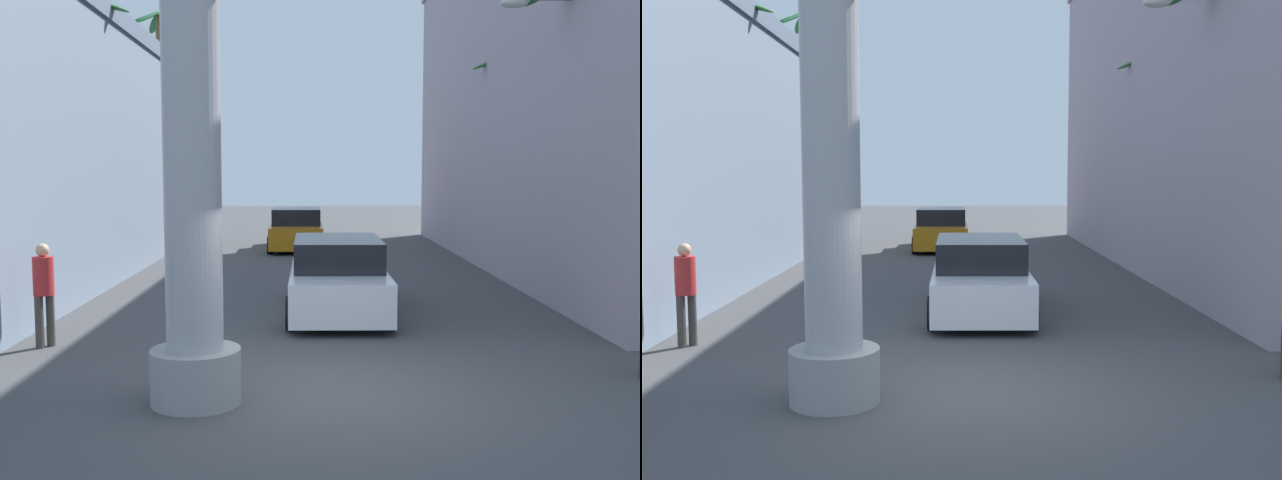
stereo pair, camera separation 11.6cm
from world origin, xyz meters
TOP-DOWN VIEW (x-y plane):
  - ground_plane at (0.00, 10.00)m, footprint 84.88×84.88m
  - building_left at (-9.22, 12.07)m, footprint 8.12×22.71m
  - building_right at (9.22, 13.01)m, footprint 8.56×22.21m
  - neon_sign_pole at (-1.65, -0.40)m, footprint 2.81×1.15m
  - street_lamp at (5.39, 5.13)m, footprint 2.26×0.28m
  - car_lead at (0.38, 5.48)m, footprint 2.05×4.95m
  - car_far at (-0.70, 17.75)m, footprint 2.08×4.73m
  - palm_tree_near_right at (5.60, 4.89)m, footprint 3.02×3.01m
  - palm_tree_mid_right at (5.74, 12.12)m, footprint 2.54×2.33m
  - palm_tree_mid_left at (-5.76, 9.31)m, footprint 2.41×2.36m
  - palm_tree_far_left at (-5.80, 18.25)m, footprint 2.57×2.54m
  - pedestrian_curb_left at (-4.65, 2.54)m, footprint 0.48×0.48m

SIDE VIEW (x-z plane):
  - ground_plane at x=0.00m, z-range 0.00..0.00m
  - car_far at x=-0.70m, z-range -0.04..1.52m
  - car_lead at x=0.38m, z-range -0.04..1.52m
  - pedestrian_curb_left at x=-4.65m, z-range 0.15..1.90m
  - building_left at x=-9.22m, z-range 0.01..7.24m
  - palm_tree_mid_right at x=5.74m, z-range 0.56..7.09m
  - street_lamp at x=5.39m, z-range 0.71..7.23m
  - palm_tree_mid_left at x=-5.76m, z-range 0.73..8.16m
  - palm_tree_near_right at x=5.60m, z-range 0.90..8.02m
  - neon_sign_pole at x=-1.65m, z-range -0.42..10.08m
  - palm_tree_far_left at x=-5.80m, z-range 0.69..9.68m
  - building_right at x=9.22m, z-range 0.01..11.09m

